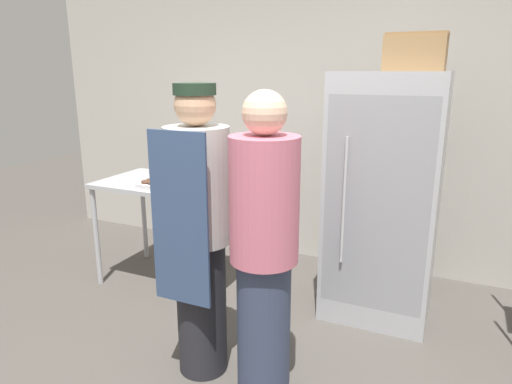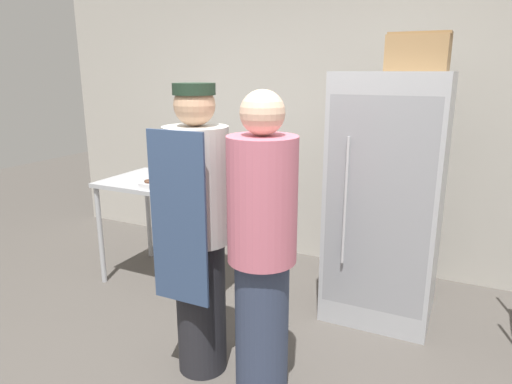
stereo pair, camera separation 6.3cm
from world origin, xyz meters
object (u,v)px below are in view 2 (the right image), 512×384
at_px(person_customer, 262,252).
at_px(cardboard_storage_box, 418,53).
at_px(donut_box, 160,182).
at_px(refrigerator, 386,199).
at_px(blender_pitcher, 224,168).
at_px(person_baker, 198,231).

bearing_deg(person_customer, cardboard_storage_box, 65.68).
relative_size(donut_box, person_customer, 0.16).
height_order(refrigerator, person_customer, refrigerator).
relative_size(refrigerator, blender_pitcher, 5.83).
distance_m(person_baker, person_customer, 0.45).
bearing_deg(person_customer, blender_pitcher, 127.57).
bearing_deg(person_customer, refrigerator, 71.63).
distance_m(blender_pitcher, cardboard_storage_box, 1.70).
bearing_deg(blender_pitcher, refrigerator, 4.19).
relative_size(refrigerator, cardboard_storage_box, 4.62).
bearing_deg(refrigerator, blender_pitcher, -175.81).
distance_m(donut_box, cardboard_storage_box, 2.13).
xyz_separation_m(refrigerator, person_customer, (-0.42, -1.25, -0.02)).
xyz_separation_m(blender_pitcher, cardboard_storage_box, (1.44, 0.08, 0.89)).
bearing_deg(refrigerator, person_baker, -126.07).
distance_m(refrigerator, person_customer, 1.32).
height_order(refrigerator, blender_pitcher, refrigerator).
bearing_deg(refrigerator, person_customer, -108.37).
height_order(donut_box, blender_pitcher, blender_pitcher).
xyz_separation_m(donut_box, cardboard_storage_box, (1.84, 0.40, 0.98)).
bearing_deg(blender_pitcher, person_baker, -67.76).
relative_size(person_baker, person_customer, 1.01).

